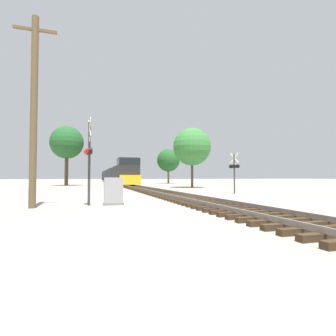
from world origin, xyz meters
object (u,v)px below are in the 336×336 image
at_px(relay_cabinet, 113,191).
at_px(tree_far_right, 192,147).
at_px(tree_mid_background, 67,143).
at_px(tree_deep_background, 168,160).
at_px(crossing_signal_far, 235,168).
at_px(utility_pole, 34,108).
at_px(crossing_signal_near, 89,154).
at_px(freight_train, 113,176).

xyz_separation_m(relay_cabinet, tree_far_right, (11.62, 18.70, 4.68)).
xyz_separation_m(tree_mid_background, tree_deep_background, (20.44, 10.39, -1.84)).
xyz_separation_m(crossing_signal_far, utility_pole, (-13.98, -6.63, 2.28)).
relative_size(crossing_signal_far, utility_pole, 0.40).
distance_m(tree_far_right, tree_mid_background, 21.49).
distance_m(crossing_signal_near, relay_cabinet, 2.16).
height_order(utility_pole, tree_far_right, utility_pole).
bearing_deg(tree_mid_background, freight_train, 66.23).
height_order(crossing_signal_near, tree_far_right, tree_far_right).
relative_size(freight_train, tree_mid_background, 6.31).
height_order(crossing_signal_near, utility_pole, utility_pole).
bearing_deg(tree_deep_background, tree_far_right, -99.38).
bearing_deg(tree_mid_background, tree_deep_background, 26.96).
distance_m(crossing_signal_near, tree_mid_background, 32.86).
relative_size(relay_cabinet, tree_mid_background, 0.14).
relative_size(freight_train, crossing_signal_near, 14.61).
height_order(relay_cabinet, tree_far_right, tree_far_right).
height_order(relay_cabinet, tree_deep_background, tree_deep_background).
height_order(crossing_signal_far, tree_far_right, tree_far_right).
distance_m(utility_pole, tree_mid_background, 32.92).
relative_size(crossing_signal_far, tree_deep_background, 0.44).
height_order(crossing_signal_far, relay_cabinet, crossing_signal_far).
xyz_separation_m(freight_train, tree_far_right, (7.27, -34.57, 3.56)).
height_order(tree_far_right, tree_deep_background, tree_far_right).
xyz_separation_m(utility_pole, tree_mid_background, (-1.30, 32.79, 2.61)).
bearing_deg(crossing_signal_far, relay_cabinet, 101.68).
height_order(utility_pole, tree_mid_background, tree_mid_background).
relative_size(relay_cabinet, tree_far_right, 0.17).
bearing_deg(utility_pole, crossing_signal_far, 25.38).
xyz_separation_m(freight_train, relay_cabinet, (-4.35, -53.27, -1.12)).
bearing_deg(relay_cabinet, utility_pole, -174.03).
height_order(relay_cabinet, tree_mid_background, tree_mid_background).
bearing_deg(tree_deep_background, crossing_signal_far, -98.03).
relative_size(tree_mid_background, tree_deep_background, 1.26).
height_order(crossing_signal_near, crossing_signal_far, crossing_signal_near).
bearing_deg(tree_deep_background, crossing_signal_near, -111.45).
bearing_deg(utility_pole, freight_train, 81.65).
distance_m(freight_train, relay_cabinet, 53.46).
height_order(freight_train, relay_cabinet, freight_train).
bearing_deg(freight_train, relay_cabinet, -94.67).
xyz_separation_m(crossing_signal_far, tree_far_right, (1.17, 12.43, 3.22)).
relative_size(freight_train, crossing_signal_far, 17.88).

